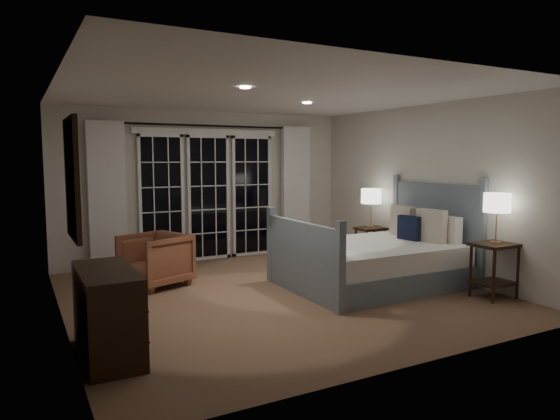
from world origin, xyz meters
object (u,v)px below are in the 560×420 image
armchair (155,260)px  lamp_left (497,203)px  nightstand_left (494,262)px  bed (377,260)px  dresser (108,313)px  lamp_right (371,197)px  nightstand_right (370,240)px

armchair → lamp_left: bearing=33.9°
nightstand_left → armchair: 4.36m
bed → nightstand_left: bed is taller
armchair → dresser: (-0.97, -2.19, 0.03)m
bed → nightstand_left: (0.87, -1.19, 0.11)m
lamp_left → dresser: size_ratio=0.57×
lamp_left → armchair: lamp_left is taller
nightstand_left → dresser: size_ratio=0.63×
armchair → lamp_right: bearing=66.7°
nightstand_left → bed: bearing=126.1°
bed → lamp_left: bearing=-53.9°
lamp_right → dresser: 4.95m
lamp_left → bed: bearing=126.1°
dresser → nightstand_left: bearing=-4.4°
bed → nightstand_left: 1.47m
lamp_left → nightstand_right: bearing=91.1°
bed → lamp_left: size_ratio=3.76×
lamp_left → lamp_right: 2.36m
nightstand_right → lamp_right: (0.00, -0.00, 0.71)m
bed → lamp_right: bearing=55.0°
armchair → dresser: dresser is taller
dresser → armchair: bearing=66.2°
nightstand_left → lamp_right: (-0.05, 2.36, 0.64)m
lamp_left → dresser: 4.59m
nightstand_left → nightstand_right: size_ratio=1.16×
lamp_right → bed: bearing=-125.0°
lamp_left → nightstand_left: bearing=45.0°
nightstand_left → dresser: dresser is taller
nightstand_right → lamp_left: 2.49m
nightstand_left → armchair: armchair is taller
lamp_left → dresser: bearing=175.6°
nightstand_left → nightstand_right: (-0.05, 2.36, -0.07)m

